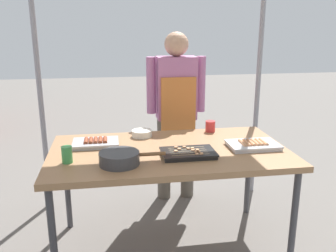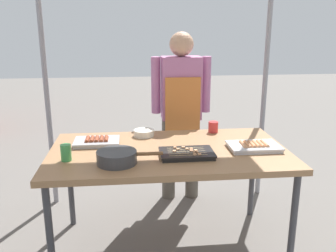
# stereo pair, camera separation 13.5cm
# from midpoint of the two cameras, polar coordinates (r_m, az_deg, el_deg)

# --- Properties ---
(ground_plane) EXTENTS (18.00, 18.00, 0.00)m
(ground_plane) POSITION_cam_midpoint_polar(r_m,az_deg,el_deg) (2.82, 1.56, -18.23)
(ground_plane) COLOR #66605B
(stall_table) EXTENTS (1.60, 0.90, 0.75)m
(stall_table) POSITION_cam_midpoint_polar(r_m,az_deg,el_deg) (2.49, 1.67, -4.81)
(stall_table) COLOR #9E724C
(stall_table) RESTS_ON ground
(tray_grilled_sausages) EXTENTS (0.34, 0.23, 0.05)m
(tray_grilled_sausages) POSITION_cam_midpoint_polar(r_m,az_deg,el_deg) (2.56, 14.74, -3.10)
(tray_grilled_sausages) COLOR silver
(tray_grilled_sausages) RESTS_ON stall_table
(tray_meat_skewers) EXTENTS (0.35, 0.23, 0.04)m
(tray_meat_skewers) POSITION_cam_midpoint_polar(r_m,az_deg,el_deg) (2.35, 4.60, -4.32)
(tray_meat_skewers) COLOR black
(tray_meat_skewers) RESTS_ON stall_table
(tray_pork_links) EXTENTS (0.32, 0.22, 0.05)m
(tray_pork_links) POSITION_cam_midpoint_polar(r_m,az_deg,el_deg) (2.61, -9.61, -2.41)
(tray_pork_links) COLOR #ADADB2
(tray_pork_links) RESTS_ON stall_table
(cooking_wok) EXTENTS (0.40, 0.24, 0.08)m
(cooking_wok) POSITION_cam_midpoint_polar(r_m,az_deg,el_deg) (2.23, -6.23, -4.81)
(cooking_wok) COLOR #38383A
(cooking_wok) RESTS_ON stall_table
(condiment_bowl) EXTENTS (0.15, 0.15, 0.05)m
(condiment_bowl) POSITION_cam_midpoint_polar(r_m,az_deg,el_deg) (2.76, -2.41, -1.11)
(condiment_bowl) COLOR silver
(condiment_bowl) RESTS_ON stall_table
(drink_cup_near_edge) EXTENTS (0.08, 0.08, 0.08)m
(drink_cup_near_edge) POSITION_cam_midpoint_polar(r_m,az_deg,el_deg) (2.88, 8.41, -0.16)
(drink_cup_near_edge) COLOR red
(drink_cup_near_edge) RESTS_ON stall_table
(drink_cup_by_wok) EXTENTS (0.06, 0.06, 0.10)m
(drink_cup_by_wok) POSITION_cam_midpoint_polar(r_m,az_deg,el_deg) (2.33, -14.07, -4.07)
(drink_cup_by_wok) COLOR #3F994C
(drink_cup_by_wok) RESTS_ON stall_table
(vendor_woman) EXTENTS (0.52, 0.22, 1.51)m
(vendor_woman) POSITION_cam_midpoint_polar(r_m,az_deg,el_deg) (3.21, 3.25, 3.35)
(vendor_woman) COLOR #595147
(vendor_woman) RESTS_ON ground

